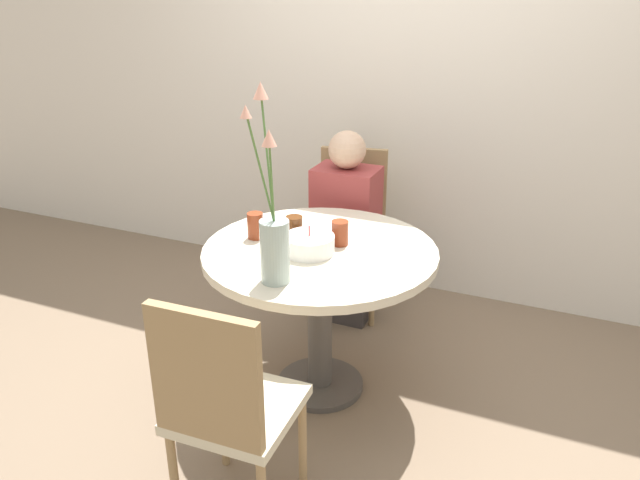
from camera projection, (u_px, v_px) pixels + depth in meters
ground_plane at (320, 386)px, 3.01m from camera, size 16.00×16.00×0.00m
wall_back at (406, 75)px, 3.55m from camera, size 8.00×0.05×2.60m
dining_table at (320, 276)px, 2.78m from camera, size 1.03×1.03×0.73m
chair_near_front at (350, 221)px, 3.58m from camera, size 0.47×0.47×0.93m
chair_left_flank at (225, 403)px, 2.06m from camera, size 0.41×0.41×0.93m
birthday_cake at (309, 244)px, 2.66m from camera, size 0.22×0.22×0.12m
flower_vase at (273, 235)px, 2.36m from camera, size 0.17×0.24×0.75m
side_plate at (314, 227)px, 2.94m from camera, size 0.21×0.21×0.01m
drink_glass_0 at (294, 228)px, 2.79m from camera, size 0.08×0.08×0.11m
drink_glass_1 at (255, 226)px, 2.81m from camera, size 0.07×0.07×0.12m
drink_glass_2 at (340, 233)px, 2.74m from camera, size 0.07×0.07×0.11m
person_guest at (346, 234)px, 3.44m from camera, size 0.34×0.24×1.09m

